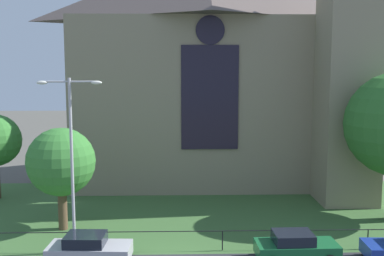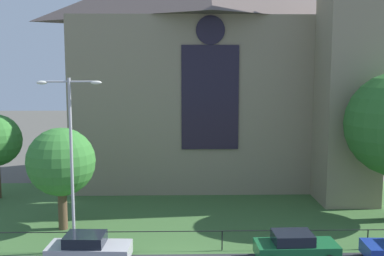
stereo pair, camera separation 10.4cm
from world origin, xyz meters
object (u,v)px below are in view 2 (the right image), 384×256
at_px(tree_left_near, 61,162).
at_px(streetlamp_near, 71,145).
at_px(parked_car_silver, 88,249).
at_px(church_building, 215,65).
at_px(parked_car_green, 295,247).

height_order(tree_left_near, streetlamp_near, streetlamp_near).
height_order(tree_left_near, parked_car_silver, tree_left_near).
xyz_separation_m(church_building, streetlamp_near, (-8.80, -16.75, -4.38)).
relative_size(parked_car_silver, parked_car_green, 1.01).
relative_size(tree_left_near, parked_car_green, 1.50).
height_order(streetlamp_near, parked_car_silver, streetlamp_near).
bearing_deg(parked_car_green, church_building, 97.58).
relative_size(tree_left_near, streetlamp_near, 0.67).
distance_m(church_building, parked_car_green, 20.66).
bearing_deg(tree_left_near, parked_car_green, -21.14).
bearing_deg(streetlamp_near, parked_car_silver, -52.83).
distance_m(parked_car_silver, parked_car_green, 10.66).
distance_m(church_building, streetlamp_near, 19.42).
xyz_separation_m(parked_car_silver, parked_car_green, (10.66, 0.00, 0.00)).
distance_m(streetlamp_near, parked_car_green, 12.85).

